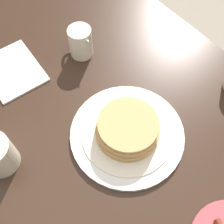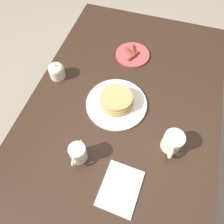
# 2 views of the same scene
# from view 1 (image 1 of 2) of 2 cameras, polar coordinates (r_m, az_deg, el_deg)

# --- Properties ---
(ground_plane) EXTENTS (8.00, 8.00, 0.00)m
(ground_plane) POSITION_cam_1_polar(r_m,az_deg,el_deg) (1.42, 0.16, -17.90)
(ground_plane) COLOR gray
(dining_table) EXTENTS (1.44, 0.90, 0.74)m
(dining_table) POSITION_cam_1_polar(r_m,az_deg,el_deg) (0.82, 0.27, -8.92)
(dining_table) COLOR #332116
(dining_table) RESTS_ON ground_plane
(pancake_plate) EXTENTS (0.29, 0.29, 0.07)m
(pancake_plate) POSITION_cam_1_polar(r_m,az_deg,el_deg) (0.70, 3.15, -3.90)
(pancake_plate) COLOR white
(pancake_plate) RESTS_ON dining_table
(creamer_pitcher) EXTENTS (0.11, 0.07, 0.10)m
(creamer_pitcher) POSITION_cam_1_polar(r_m,az_deg,el_deg) (0.84, -6.41, 14.04)
(creamer_pitcher) COLOR beige
(creamer_pitcher) RESTS_ON dining_table
(napkin) EXTENTS (0.19, 0.16, 0.01)m
(napkin) POSITION_cam_1_polar(r_m,az_deg,el_deg) (0.87, -19.49, 8.02)
(napkin) COLOR white
(napkin) RESTS_ON dining_table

